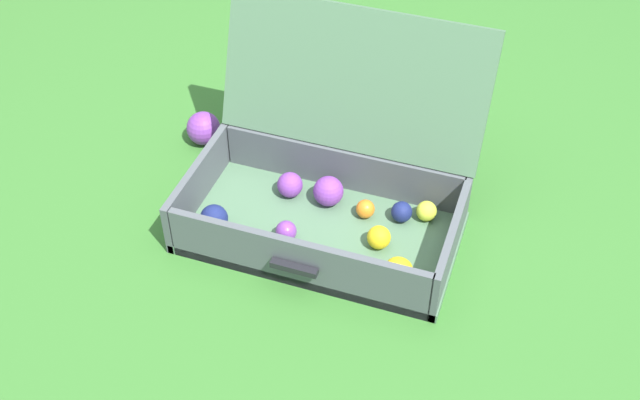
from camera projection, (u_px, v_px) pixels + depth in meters
name	position (u px, v px, depth m)	size (l,w,h in m)	color
ground_plane	(316.00, 247.00, 1.94)	(16.00, 16.00, 0.00)	#336B28
open_suitcase	(330.00, 185.00, 1.94)	(0.66, 0.51, 0.47)	#4C7051
stray_ball_on_grass	(203.00, 128.00, 2.21)	(0.09, 0.09, 0.09)	purple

